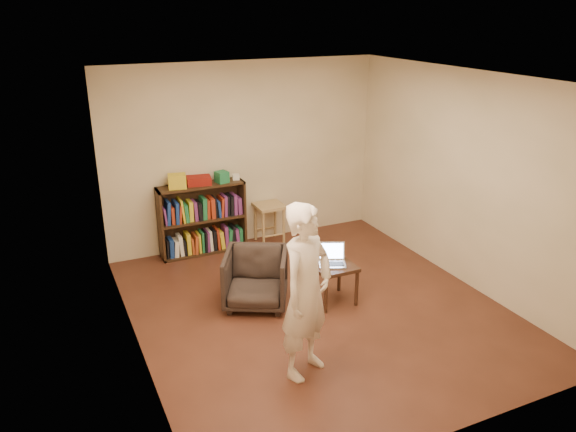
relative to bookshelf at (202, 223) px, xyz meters
name	(u,v)px	position (x,y,z in m)	size (l,w,h in m)	color
floor	(316,308)	(0.71, -2.09, -0.44)	(4.50, 4.50, 0.00)	#401F14
ceiling	(321,78)	(0.71, -2.09, 2.16)	(4.50, 4.50, 0.00)	silver
wall_back	(245,155)	(0.71, 0.16, 0.86)	(4.00, 4.00, 0.00)	beige
wall_left	(129,231)	(-1.29, -2.09, 0.86)	(4.50, 4.50, 0.00)	beige
wall_right	(465,179)	(2.71, -2.09, 0.86)	(4.50, 4.50, 0.00)	beige
bookshelf	(202,223)	(0.00, 0.00, 0.00)	(1.20, 0.30, 1.00)	black
box_yellow	(177,181)	(-0.32, -0.04, 0.66)	(0.23, 0.17, 0.19)	gold
red_cloth	(199,180)	(-0.01, 0.01, 0.61)	(0.32, 0.24, 0.11)	maroon
box_green	(222,177)	(0.30, -0.04, 0.64)	(0.15, 0.15, 0.15)	#1F7441
box_white	(236,177)	(0.52, 0.01, 0.60)	(0.09, 0.09, 0.07)	white
stool	(269,212)	(0.99, -0.06, 0.03)	(0.40, 0.40, 0.58)	#A58250
armchair	(256,279)	(0.12, -1.70, -0.11)	(0.70, 0.72, 0.66)	#322921
side_table	(333,271)	(0.96, -2.02, -0.04)	(0.47, 0.47, 0.48)	black
laptop	(332,259)	(0.96, -1.98, 0.09)	(0.39, 0.38, 0.23)	#B2B2B7
person	(306,292)	(0.07, -3.09, 0.41)	(0.62, 0.40, 1.69)	beige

